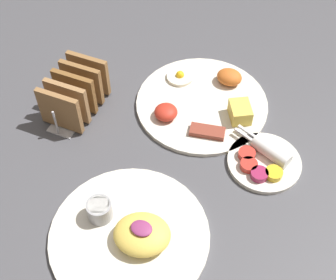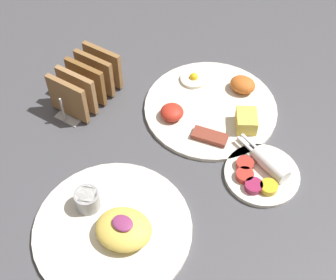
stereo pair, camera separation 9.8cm
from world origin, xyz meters
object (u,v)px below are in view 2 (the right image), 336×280
object	(u,v)px
plate_foreground	(114,227)
plate_condiments	(262,173)
toast_rack	(86,83)
plate_breakfast	(213,107)

from	to	relation	value
plate_foreground	plate_condiments	bearing A→B (deg)	54.74
plate_foreground	toast_rack	distance (m)	0.36
plate_foreground	toast_rack	size ratio (longest dim) A/B	1.67
plate_breakfast	toast_rack	xyz separation A→B (m)	(-0.26, -0.12, 0.04)
plate_breakfast	toast_rack	distance (m)	0.29
plate_condiments	toast_rack	bearing A→B (deg)	-178.77
plate_condiments	plate_breakfast	bearing A→B (deg)	147.50
toast_rack	plate_condiments	bearing A→B (deg)	1.23
plate_foreground	plate_breakfast	bearing A→B (deg)	88.40
plate_condiments	toast_rack	distance (m)	0.44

